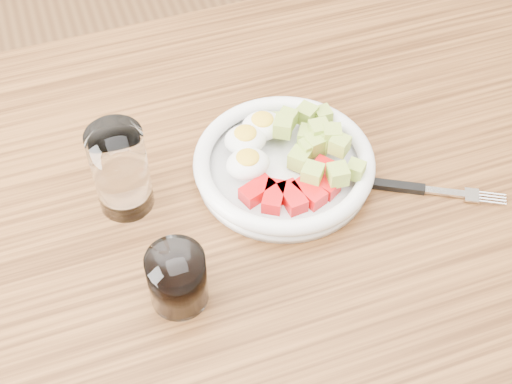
% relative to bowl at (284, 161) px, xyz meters
% --- Properties ---
extents(dining_table, '(1.50, 0.90, 0.77)m').
position_rel_bowl_xyz_m(dining_table, '(-0.05, -0.05, -0.12)').
color(dining_table, brown).
rests_on(dining_table, ground).
extents(bowl, '(0.25, 0.25, 0.06)m').
position_rel_bowl_xyz_m(bowl, '(0.00, 0.00, 0.00)').
color(bowl, white).
rests_on(bowl, dining_table).
extents(fork, '(0.19, 0.11, 0.01)m').
position_rel_bowl_xyz_m(fork, '(0.15, -0.09, -0.02)').
color(fork, black).
rests_on(fork, dining_table).
extents(water_glass, '(0.07, 0.07, 0.13)m').
position_rel_bowl_xyz_m(water_glass, '(-0.22, 0.02, 0.04)').
color(water_glass, white).
rests_on(water_glass, dining_table).
extents(coffee_glass, '(0.07, 0.07, 0.08)m').
position_rel_bowl_xyz_m(coffee_glass, '(-0.19, -0.15, 0.02)').
color(coffee_glass, white).
rests_on(coffee_glass, dining_table).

